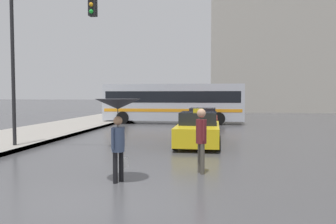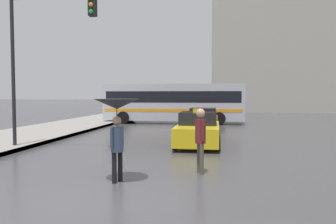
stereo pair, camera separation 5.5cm
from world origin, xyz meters
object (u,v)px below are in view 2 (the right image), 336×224
at_px(taxi, 198,130).
at_px(pedestrian_with_umbrella, 117,114).
at_px(traffic_light, 43,40).
at_px(pedestrian_man, 200,135).
at_px(sedan_red, 203,120).
at_px(city_bus, 174,102).

height_order(taxi, pedestrian_with_umbrella, pedestrian_with_umbrella).
bearing_deg(traffic_light, taxi, 20.81).
bearing_deg(traffic_light, pedestrian_man, -25.14).
relative_size(sedan_red, pedestrian_man, 2.33).
bearing_deg(sedan_red, city_bus, -62.67).
distance_m(taxi, traffic_light, 7.37).
distance_m(city_bus, traffic_light, 13.98).
relative_size(taxi, pedestrian_with_umbrella, 2.00).
bearing_deg(pedestrian_man, sedan_red, 159.59).
bearing_deg(taxi, sedan_red, -89.56).
relative_size(taxi, sedan_red, 0.99).
bearing_deg(traffic_light, sedan_red, 55.12).
bearing_deg(city_bus, pedestrian_man, -170.50).
height_order(taxi, pedestrian_man, pedestrian_man).
bearing_deg(taxi, city_bus, -77.08).
distance_m(sedan_red, traffic_light, 10.99).
relative_size(sedan_red, pedestrian_with_umbrella, 2.02).
relative_size(sedan_red, city_bus, 0.40).
bearing_deg(sedan_red, pedestrian_with_umbrella, 82.71).
xyz_separation_m(sedan_red, traffic_light, (-5.91, -8.48, 3.71)).
height_order(sedan_red, pedestrian_man, pedestrian_man).
bearing_deg(sedan_red, pedestrian_man, 92.01).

